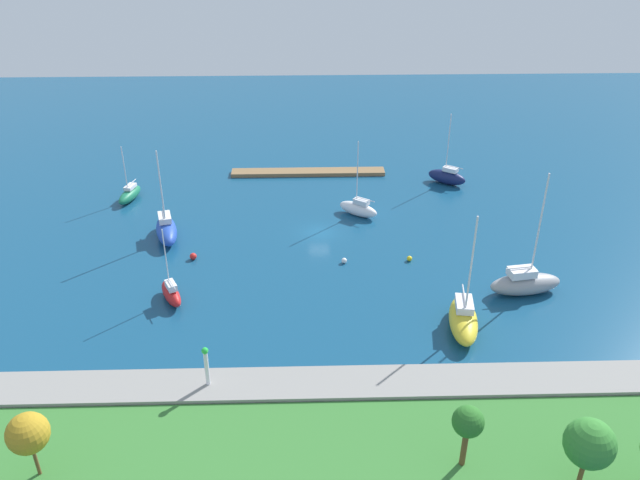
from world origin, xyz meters
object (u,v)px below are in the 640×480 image
Objects in this scene: harbor_beacon at (206,363)px; mooring_buoy_red at (193,256)px; mooring_buoy_yellow at (409,258)px; mooring_buoy_white at (344,261)px; park_tree_midwest at (590,444)px; pier_dock at (308,172)px; park_tree_center at (28,434)px; sailboat_navy_west_end at (447,176)px; sailboat_yellow_center_basin at (463,319)px; sailboat_gray_far_north at (525,283)px; park_tree_mideast at (468,423)px; sailboat_blue_lone_south at (166,229)px; sailboat_white_mid_basin at (358,208)px; sailboat_red_off_beacon at (171,293)px; sailboat_green_outer_mooring at (130,194)px.

harbor_beacon is 4.68× the size of mooring_buoy_red.
mooring_buoy_yellow is 7.58m from mooring_buoy_white.
pier_dock is at bearing -72.95° from park_tree_midwest.
mooring_buoy_yellow is (-30.92, -30.71, -4.76)m from park_tree_center.
sailboat_yellow_center_basin is (5.77, 35.34, 0.10)m from sailboat_navy_west_end.
harbor_beacon is 0.27× the size of sailboat_gray_far_north.
park_tree_mideast reaches higher than pier_dock.
harbor_beacon is 30.08m from mooring_buoy_yellow.
harbor_beacon is 13.86m from park_tree_center.
sailboat_white_mid_basin is at bearing 88.10° from sailboat_blue_lone_south.
mooring_buoy_white is (18.64, -6.73, -0.95)m from sailboat_gray_far_north.
mooring_buoy_yellow reaches higher than pier_dock.
sailboat_gray_far_north reaches higher than harbor_beacon.
mooring_buoy_red is (28.10, -14.27, -0.84)m from sailboat_yellow_center_basin.
sailboat_red_off_beacon reaches higher than sailboat_green_outer_mooring.
park_tree_mideast is 0.65× the size of sailboat_green_outer_mooring.
sailboat_green_outer_mooring is at bearing 143.75° from sailboat_gray_far_north.
sailboat_white_mid_basin is at bearing 92.95° from sailboat_green_outer_mooring.
park_tree_mideast is 6.49× the size of mooring_buoy_red.
park_tree_midwest is at bearing -108.39° from sailboat_gray_far_north.
park_tree_mideast is at bearing 49.28° from sailboat_green_outer_mooring.
park_tree_mideast reaches higher than harbor_beacon.
sailboat_yellow_center_basin reaches higher than pier_dock.
mooring_buoy_yellow is (-36.16, 17.68, -0.58)m from sailboat_green_outer_mooring.
sailboat_blue_lone_south is at bearing -52.78° from mooring_buoy_red.
sailboat_blue_lone_south reaches higher than sailboat_red_off_beacon.
mooring_buoy_white reaches higher than pier_dock.
sailboat_navy_west_end reaches higher than mooring_buoy_white.
sailboat_navy_west_end reaches higher than park_tree_midwest.
sailboat_gray_far_north is 1.33× the size of sailboat_white_mid_basin.
sailboat_blue_lone_south is 22.39m from mooring_buoy_white.
sailboat_red_off_beacon is at bearing -37.45° from park_tree_midwest.
park_tree_center is (29.87, 0.06, -0.08)m from park_tree_mideast.
sailboat_blue_lone_south is 29.65m from mooring_buoy_yellow.
sailboat_red_off_beacon is at bearing 76.06° from sailboat_navy_west_end.
sailboat_yellow_center_basin reaches higher than sailboat_blue_lone_south.
mooring_buoy_red is at bearing 67.52° from sailboat_navy_west_end.
sailboat_white_mid_basin is (-25.97, -42.70, -4.04)m from park_tree_center.
sailboat_yellow_center_basin is 13.61m from mooring_buoy_yellow.
sailboat_gray_far_north is 1.30× the size of sailboat_navy_west_end.
park_tree_midwest is 0.40× the size of sailboat_gray_far_north.
pier_dock is at bearing -151.81° from sailboat_yellow_center_basin.
park_tree_mideast is at bearing -13.44° from park_tree_midwest.
park_tree_midwest is 35.53m from mooring_buoy_white.
sailboat_green_outer_mooring is at bearing -4.99° from sailboat_red_off_beacon.
sailboat_green_outer_mooring is 12.87× the size of mooring_buoy_yellow.
park_tree_midwest reaches higher than mooring_buoy_white.
sailboat_navy_west_end reaches higher than sailboat_green_outer_mooring.
park_tree_mideast is 0.45× the size of sailboat_blue_lone_south.
sailboat_yellow_center_basin reaches higher than park_tree_center.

